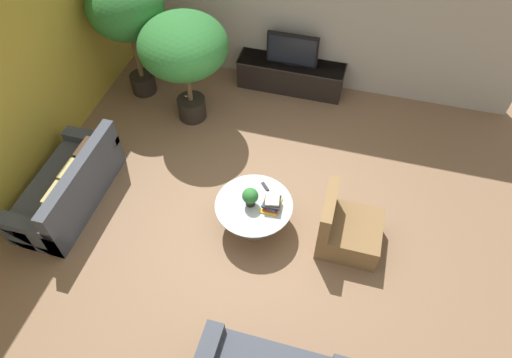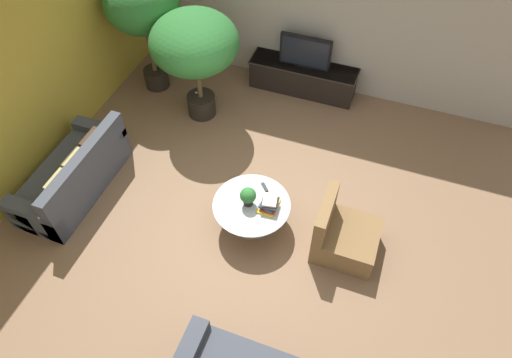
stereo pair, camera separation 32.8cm
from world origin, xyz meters
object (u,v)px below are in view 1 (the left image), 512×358
object	(u,v)px
potted_palm_corner	(184,49)
potted_plant_tabletop	(250,197)
television	(292,50)
potted_palm_tall	(126,11)
couch_by_wall	(69,187)
media_console	(291,75)
coffee_table	(254,210)
armchair_wicker	(346,230)

from	to	relation	value
potted_palm_corner	potted_plant_tabletop	size ratio (longest dim) A/B	6.56
television	potted_palm_tall	distance (m)	2.74
potted_palm_corner	couch_by_wall	bearing A→B (deg)	-115.58
potted_palm_corner	media_console	bearing A→B (deg)	39.44
media_console	potted_palm_corner	size ratio (longest dim) A/B	1.02
media_console	potted_palm_tall	distance (m)	2.93
potted_palm_corner	potted_plant_tabletop	xyz separation A→B (m)	(1.56, -1.88, -0.73)
potted_palm_corner	potted_palm_tall	bearing A→B (deg)	159.20
media_console	potted_plant_tabletop	size ratio (longest dim) A/B	6.69
coffee_table	armchair_wicker	world-z (taller)	armchair_wicker
couch_by_wall	potted_palm_corner	distance (m)	2.61
armchair_wicker	potted_palm_tall	bearing A→B (deg)	60.54
television	media_console	bearing A→B (deg)	90.00
coffee_table	couch_by_wall	world-z (taller)	couch_by_wall
coffee_table	potted_plant_tabletop	xyz separation A→B (m)	(-0.05, -0.01, 0.30)
television	potted_palm_tall	bearing A→B (deg)	-163.00
coffee_table	potted_palm_tall	size ratio (longest dim) A/B	0.49
coffee_table	armchair_wicker	xyz separation A→B (m)	(1.25, 0.06, -0.05)
couch_by_wall	potted_plant_tabletop	world-z (taller)	couch_by_wall
couch_by_wall	armchair_wicker	bearing A→B (deg)	95.05
media_console	potted_plant_tabletop	distance (m)	3.08
potted_plant_tabletop	armchair_wicker	bearing A→B (deg)	2.76
coffee_table	couch_by_wall	distance (m)	2.66
media_console	potted_plant_tabletop	world-z (taller)	potted_plant_tabletop
coffee_table	potted_palm_corner	xyz separation A→B (m)	(-1.61, 1.87, 1.02)
coffee_table	potted_palm_corner	world-z (taller)	potted_palm_corner
potted_plant_tabletop	television	bearing A→B (deg)	92.33
media_console	television	bearing A→B (deg)	-90.00
television	potted_plant_tabletop	bearing A→B (deg)	-87.67
media_console	potted_plant_tabletop	bearing A→B (deg)	-87.67
potted_palm_tall	potted_plant_tabletop	distance (m)	3.62
coffee_table	armchair_wicker	size ratio (longest dim) A/B	1.21
television	coffee_table	world-z (taller)	television
armchair_wicker	potted_palm_corner	bearing A→B (deg)	57.59
television	potted_palm_tall	size ratio (longest dim) A/B	0.42
television	couch_by_wall	size ratio (longest dim) A/B	0.48
television	armchair_wicker	size ratio (longest dim) A/B	1.02
couch_by_wall	potted_plant_tabletop	size ratio (longest dim) A/B	6.49
coffee_table	potted_palm_corner	bearing A→B (deg)	130.67
media_console	coffee_table	distance (m)	3.06
coffee_table	couch_by_wall	size ratio (longest dim) A/B	0.57
potted_palm_corner	potted_plant_tabletop	world-z (taller)	potted_palm_corner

